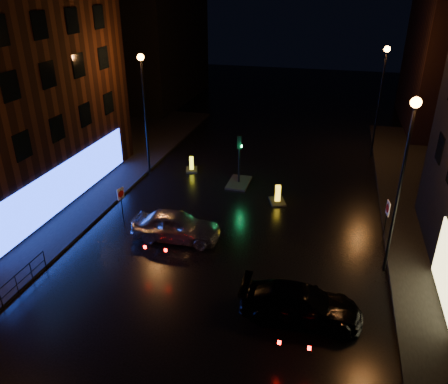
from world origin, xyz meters
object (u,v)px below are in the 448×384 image
at_px(bollard_far, 192,167).
at_px(road_sign_left, 121,197).
at_px(silver_hatchback, 176,226).
at_px(traffic_signal, 239,177).
at_px(dark_sedan, 301,304).
at_px(road_sign_right, 387,212).
at_px(bollard_near, 277,199).

distance_m(bollard_far, road_sign_left, 8.39).
height_order(bollard_far, road_sign_left, road_sign_left).
bearing_deg(silver_hatchback, road_sign_left, 71.16).
xyz_separation_m(traffic_signal, dark_sedan, (5.42, -12.35, 0.22)).
relative_size(bollard_far, road_sign_left, 0.68).
relative_size(silver_hatchback, road_sign_right, 2.04).
height_order(traffic_signal, silver_hatchback, traffic_signal).
bearing_deg(road_sign_left, dark_sedan, -11.01).
height_order(dark_sedan, bollard_near, dark_sedan).
height_order(bollard_near, bollard_far, bollard_near).
bearing_deg(dark_sedan, road_sign_right, -28.25).
distance_m(traffic_signal, bollard_near, 3.70).
relative_size(dark_sedan, road_sign_left, 2.37).
distance_m(bollard_far, road_sign_right, 14.61).
bearing_deg(bollard_far, dark_sedan, -74.08).
bearing_deg(bollard_near, road_sign_left, -170.94).
bearing_deg(silver_hatchback, road_sign_right, -78.51).
xyz_separation_m(traffic_signal, bollard_near, (2.98, -2.17, -0.25)).
bearing_deg(road_sign_right, bollard_far, -35.71).
relative_size(traffic_signal, bollard_near, 2.22).
xyz_separation_m(dark_sedan, road_sign_right, (3.67, 7.17, 1.01)).
distance_m(dark_sedan, road_sign_right, 8.12).
relative_size(traffic_signal, dark_sedan, 0.70).
relative_size(bollard_near, road_sign_right, 0.67).
xyz_separation_m(dark_sedan, bollard_near, (-2.44, 10.19, -0.46)).
distance_m(traffic_signal, bollard_far, 4.12).
bearing_deg(traffic_signal, road_sign_right, -29.65).
distance_m(bollard_near, road_sign_right, 6.97).
distance_m(silver_hatchback, bollard_near, 7.34).
bearing_deg(bollard_near, road_sign_right, -46.29).
distance_m(traffic_signal, dark_sedan, 13.49).
xyz_separation_m(bollard_near, bollard_far, (-6.86, 3.55, -0.02)).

